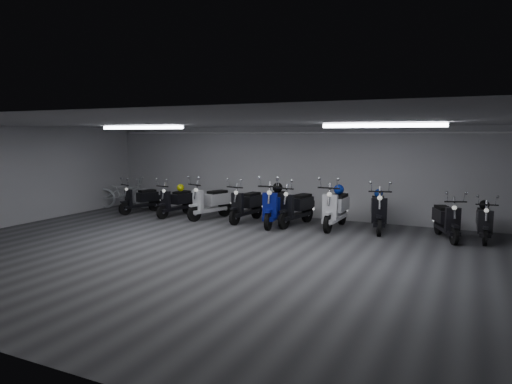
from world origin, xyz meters
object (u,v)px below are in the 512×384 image
at_px(scooter_4, 275,200).
at_px(helmet_1, 339,189).
at_px(helmet_2, 484,205).
at_px(scooter_0, 140,195).
at_px(scooter_8, 447,214).
at_px(bicycle, 125,189).
at_px(scooter_1, 175,197).
at_px(scooter_3, 246,199).
at_px(helmet_4, 278,188).
at_px(helmet_0, 181,188).
at_px(scooter_6, 336,202).
at_px(scooter_7, 379,205).
at_px(scooter_9, 484,217).
at_px(scooter_2, 210,197).
at_px(scooter_5, 296,201).
at_px(helmet_3, 379,193).

xyz_separation_m(scooter_4, helmet_1, (1.66, 0.62, 0.32)).
bearing_deg(helmet_2, scooter_0, -176.33).
relative_size(scooter_8, bicycle, 0.83).
distance_m(scooter_0, scooter_1, 1.40).
relative_size(scooter_3, helmet_4, 6.22).
bearing_deg(helmet_0, scooter_6, 0.90).
height_order(scooter_7, scooter_9, scooter_7).
distance_m(scooter_6, scooter_8, 2.81).
height_order(scooter_6, scooter_8, scooter_6).
height_order(scooter_2, scooter_4, scooter_4).
relative_size(bicycle, helmet_4, 7.06).
bearing_deg(scooter_8, scooter_0, 160.09).
bearing_deg(helmet_2, bicycle, -179.71).
xyz_separation_m(scooter_3, scooter_4, (1.01, -0.19, 0.06)).
bearing_deg(scooter_1, scooter_5, 13.58).
distance_m(scooter_4, helmet_3, 2.83).
height_order(scooter_0, scooter_7, scooter_7).
xyz_separation_m(scooter_2, scooter_4, (2.21, -0.13, 0.06)).
bearing_deg(helmet_2, scooter_2, -175.82).
xyz_separation_m(scooter_9, helmet_3, (-2.57, 0.31, 0.39)).
bearing_deg(helmet_0, scooter_5, 0.32).
height_order(helmet_2, helmet_4, helmet_4).
relative_size(helmet_0, helmet_3, 1.02).
distance_m(scooter_0, scooter_7, 7.60).
bearing_deg(scooter_5, helmet_3, 23.19).
relative_size(scooter_1, scooter_4, 0.85).
xyz_separation_m(scooter_1, scooter_7, (6.19, 0.46, 0.08)).
height_order(scooter_5, scooter_8, scooter_5).
bearing_deg(bicycle, scooter_0, -138.72).
bearing_deg(helmet_0, scooter_2, -6.88).
relative_size(scooter_0, helmet_1, 5.76).
distance_m(scooter_0, scooter_3, 3.81).
bearing_deg(scooter_0, scooter_1, 22.19).
relative_size(scooter_9, helmet_0, 6.91).
relative_size(scooter_4, scooter_7, 1.04).
height_order(scooter_0, scooter_5, scooter_5).
relative_size(bicycle, helmet_3, 8.98).
bearing_deg(scooter_6, helmet_2, 6.46).
xyz_separation_m(scooter_0, scooter_4, (4.81, -0.03, 0.13)).
relative_size(scooter_9, bicycle, 0.78).
distance_m(helmet_0, helmet_4, 3.34).
xyz_separation_m(helmet_1, helmet_4, (-1.69, -0.35, 0.00)).
distance_m(scooter_0, helmet_1, 6.51).
bearing_deg(helmet_4, scooter_9, 1.92).
bearing_deg(helmet_1, scooter_1, -173.45).
relative_size(helmet_1, helmet_4, 0.97).
relative_size(scooter_3, helmet_0, 7.78).
distance_m(scooter_2, scooter_7, 5.00).
height_order(helmet_1, helmet_2, helmet_1).
height_order(helmet_2, helmet_3, helmet_3).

